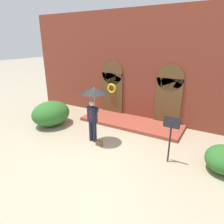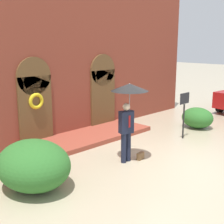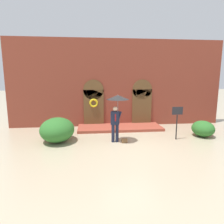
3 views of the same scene
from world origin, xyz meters
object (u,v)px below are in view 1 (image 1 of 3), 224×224
(handbag, at_px, (99,143))
(shrub_right, at_px, (224,159))
(sign_post, at_px, (171,132))
(person_with_umbrella, at_px, (94,99))
(shrub_left, at_px, (51,113))

(handbag, height_order, shrub_right, shrub_right)
(sign_post, bearing_deg, handbag, -174.45)
(person_with_umbrella, height_order, shrub_left, person_with_umbrella)
(sign_post, xyz_separation_m, shrub_left, (-6.09, 0.34, -0.56))
(handbag, distance_m, shrub_left, 3.42)
(shrub_left, bearing_deg, sign_post, -3.18)
(handbag, bearing_deg, sign_post, -3.80)
(shrub_right, bearing_deg, sign_post, -166.85)
(shrub_left, height_order, shrub_right, shrub_left)
(sign_post, bearing_deg, shrub_left, 176.82)
(person_with_umbrella, distance_m, sign_post, 3.21)
(person_with_umbrella, height_order, sign_post, person_with_umbrella)
(shrub_left, xyz_separation_m, shrub_right, (7.79, 0.06, -0.18))
(handbag, bearing_deg, shrub_left, 160.29)
(person_with_umbrella, distance_m, handbag, 1.85)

